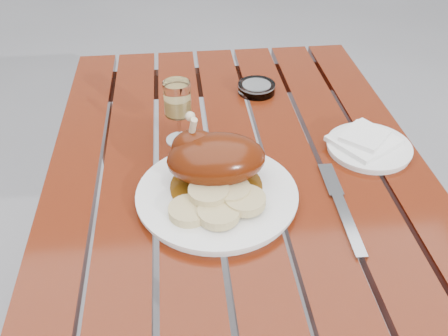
# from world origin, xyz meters

# --- Properties ---
(table) EXTENTS (0.80, 1.20, 0.75)m
(table) POSITION_xyz_m (0.00, 0.00, 0.38)
(table) COLOR maroon
(table) RESTS_ON ground
(dinner_plate) EXTENTS (0.38, 0.38, 0.02)m
(dinner_plate) POSITION_xyz_m (-0.06, -0.09, 0.76)
(dinner_plate) COLOR white
(dinner_plate) RESTS_ON table
(roast_duck) EXTENTS (0.19, 0.18, 0.14)m
(roast_duck) POSITION_xyz_m (-0.06, -0.05, 0.82)
(roast_duck) COLOR #60380B
(roast_duck) RESTS_ON dinner_plate
(bread_dumplings) EXTENTS (0.18, 0.13, 0.03)m
(bread_dumplings) POSITION_xyz_m (-0.06, -0.14, 0.79)
(bread_dumplings) COLOR tan
(bread_dumplings) RESTS_ON dinner_plate
(wine_glass) EXTENTS (0.08, 0.08, 0.15)m
(wine_glass) POSITION_xyz_m (-0.12, 0.12, 0.82)
(wine_glass) COLOR tan
(wine_glass) RESTS_ON table
(side_plate) EXTENTS (0.24, 0.24, 0.01)m
(side_plate) POSITION_xyz_m (0.29, 0.04, 0.76)
(side_plate) COLOR white
(side_plate) RESTS_ON table
(napkin) EXTENTS (0.17, 0.17, 0.01)m
(napkin) POSITION_xyz_m (0.28, 0.05, 0.77)
(napkin) COLOR white
(napkin) RESTS_ON side_plate
(ashtray) EXTENTS (0.13, 0.13, 0.02)m
(ashtray) POSITION_xyz_m (0.09, 0.33, 0.76)
(ashtray) COLOR #B2B7BC
(ashtray) RESTS_ON table
(fork) EXTENTS (0.05, 0.15, 0.01)m
(fork) POSITION_xyz_m (-0.16, -0.08, 0.75)
(fork) COLOR gray
(fork) RESTS_ON table
(knife) EXTENTS (0.03, 0.23, 0.01)m
(knife) POSITION_xyz_m (0.18, -0.16, 0.75)
(knife) COLOR gray
(knife) RESTS_ON table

